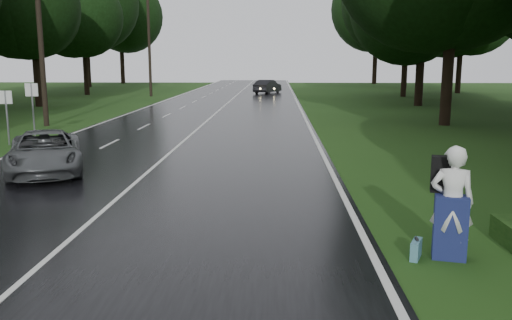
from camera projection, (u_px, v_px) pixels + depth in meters
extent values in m
plane|color=#1F4213|center=(31.00, 276.00, 8.87)|extent=(160.00, 160.00, 0.00)
cube|color=black|center=(200.00, 127.00, 28.51)|extent=(12.00, 140.00, 0.04)
cube|color=silver|center=(200.00, 127.00, 28.51)|extent=(0.12, 140.00, 0.01)
imported|color=#4D5152|center=(45.00, 152.00, 16.81)|extent=(3.71, 5.13, 1.30)
imported|color=black|center=(268.00, 87.00, 57.78)|extent=(3.08, 4.67, 1.45)
imported|color=silver|center=(452.00, 203.00, 9.49)|extent=(0.85, 0.66, 2.06)
cube|color=navy|center=(450.00, 227.00, 9.57)|extent=(0.65, 0.51, 1.15)
cube|color=black|center=(444.00, 174.00, 9.70)|extent=(0.51, 0.35, 0.66)
cube|color=teal|center=(416.00, 249.00, 9.63)|extent=(0.31, 0.49, 0.34)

